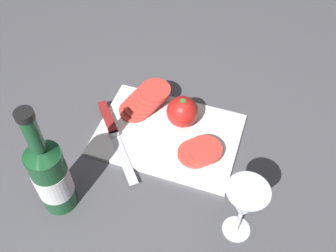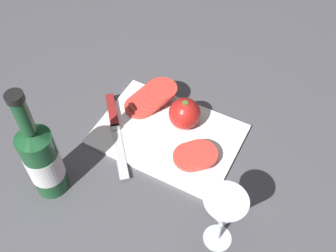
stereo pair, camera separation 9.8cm
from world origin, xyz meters
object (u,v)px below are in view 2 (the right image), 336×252
tomato_slice_stack_far (151,98)px  tomato_slice_stack_near (195,155)px  knife (114,118)px  wine_bottle (42,159)px  wine_glass (223,214)px  whole_tomato (185,114)px

tomato_slice_stack_far → tomato_slice_stack_near: bearing=-29.7°
knife → tomato_slice_stack_near: 0.24m
knife → tomato_slice_stack_far: 0.11m
wine_bottle → tomato_slice_stack_near: (0.26, 0.22, -0.08)m
wine_glass → knife: bearing=155.6°
wine_glass → tomato_slice_stack_near: wine_glass is taller
wine_glass → tomato_slice_stack_far: wine_glass is taller
wine_glass → tomato_slice_stack_near: 0.22m
whole_tomato → tomato_slice_stack_far: bearing=170.5°
knife → tomato_slice_stack_far: bearing=106.6°
wine_bottle → knife: wine_bottle is taller
whole_tomato → tomato_slice_stack_near: 0.11m
knife → wine_glass: bearing=25.0°
whole_tomato → tomato_slice_stack_near: (0.07, -0.09, -0.03)m
knife → wine_bottle: bearing=-46.6°
wine_bottle → knife: size_ratio=1.41×
wine_bottle → whole_tomato: wine_bottle is taller
wine_glass → tomato_slice_stack_far: size_ratio=1.29×
knife → tomato_slice_stack_near: (0.24, -0.01, 0.01)m
wine_bottle → tomato_slice_stack_far: bearing=75.4°
wine_glass → tomato_slice_stack_near: size_ratio=1.57×
whole_tomato → knife: size_ratio=0.38×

